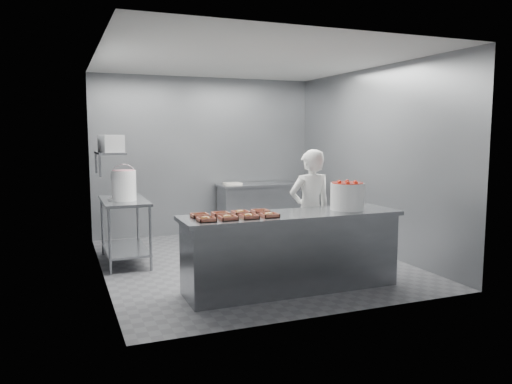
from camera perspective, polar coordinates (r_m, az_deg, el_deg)
floor at (r=7.16m, az=-0.68°, el=-7.95°), size 4.50×4.50×0.00m
ceiling at (r=6.99m, az=-0.71°, el=14.84°), size 4.50×4.50×0.00m
wall_back at (r=9.07m, az=-5.79°, el=4.10°), size 4.00×0.04×2.80m
wall_left at (r=6.49m, az=-17.43°, el=2.76°), size 0.04×4.50×2.80m
wall_right at (r=7.87m, az=13.06°, el=3.55°), size 0.04×4.50×2.80m
service_counter at (r=5.84m, az=4.09°, el=-6.77°), size 2.60×0.70×0.90m
prep_table at (r=7.22m, az=-14.78°, el=-3.23°), size 0.60×1.20×0.90m
back_counter at (r=9.12m, az=0.33°, el=-1.83°), size 1.50×0.60×0.90m
wall_shelf at (r=7.10m, az=-16.38°, el=4.33°), size 0.35×0.90×0.03m
tray_0 at (r=5.25m, az=-5.73°, el=-3.09°), size 0.19×0.18×0.06m
tray_1 at (r=5.32m, az=-3.24°, el=-2.94°), size 0.19×0.18×0.06m
tray_2 at (r=5.40m, az=-0.82°, el=-2.78°), size 0.19×0.18×0.06m
tray_3 at (r=5.49m, az=1.52°, el=-2.63°), size 0.19×0.18×0.06m
tray_4 at (r=5.51m, az=-6.46°, el=-2.67°), size 0.19×0.18×0.04m
tray_5 at (r=5.58m, az=-4.07°, el=-2.53°), size 0.19×0.18×0.04m
tray_6 at (r=5.65m, az=-1.78°, el=-2.37°), size 0.19×0.18×0.06m
tray_7 at (r=5.74m, az=0.51°, el=-2.25°), size 0.19×0.18×0.04m
worker at (r=6.55m, az=6.21°, el=-2.19°), size 0.59×0.39×1.61m
strawberry_tub at (r=6.09m, az=10.38°, el=-0.36°), size 0.40×0.40×0.33m
glaze_bucket at (r=7.02m, az=-14.86°, el=0.81°), size 0.34×0.33×0.50m
bucket_lid at (r=7.11m, az=-15.23°, el=-0.79°), size 0.41×0.41×0.03m
rag at (r=7.56m, az=-14.15°, el=-0.34°), size 0.15×0.14×0.02m
appliance at (r=6.86m, az=-16.23°, el=5.33°), size 0.33×0.36×0.23m
paper_stack at (r=8.89m, az=-2.70°, el=0.96°), size 0.30×0.23×0.04m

